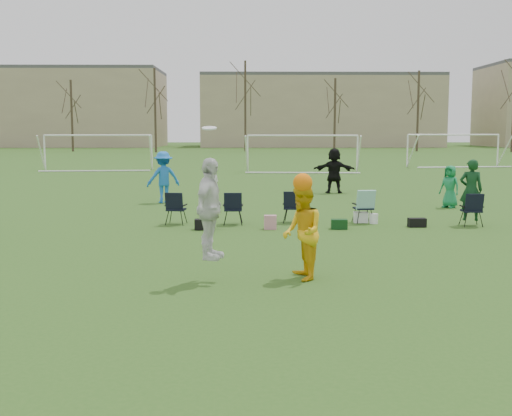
{
  "coord_description": "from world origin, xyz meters",
  "views": [
    {
      "loc": [
        0.44,
        -10.74,
        2.81
      ],
      "look_at": [
        0.58,
        1.95,
        1.25
      ],
      "focal_mm": 45.0,
      "sensor_mm": 36.0,
      "label": 1
    }
  ],
  "objects_px": {
    "goal_right": "(453,141)",
    "fielder_green_far": "(450,187)",
    "fielder_blue": "(163,177)",
    "fielder_black": "(334,171)",
    "goal_mid": "(302,143)",
    "center_contest": "(261,221)",
    "goal_left": "(98,142)"
  },
  "relations": [
    {
      "from": "fielder_black",
      "to": "goal_left",
      "type": "height_order",
      "value": "goal_left"
    },
    {
      "from": "goal_mid",
      "to": "fielder_blue",
      "type": "bearing_deg",
      "value": -106.58
    },
    {
      "from": "fielder_blue",
      "to": "goal_right",
      "type": "relative_size",
      "value": 0.27
    },
    {
      "from": "goal_mid",
      "to": "goal_right",
      "type": "bearing_deg",
      "value": 30.57
    },
    {
      "from": "fielder_blue",
      "to": "fielder_black",
      "type": "xyz_separation_m",
      "value": [
        7.05,
        3.75,
        0.01
      ]
    },
    {
      "from": "center_contest",
      "to": "goal_left",
      "type": "distance_m",
      "value": 34.73
    },
    {
      "from": "center_contest",
      "to": "goal_left",
      "type": "xyz_separation_m",
      "value": [
        -10.67,
        33.04,
        0.79
      ]
    },
    {
      "from": "goal_mid",
      "to": "goal_right",
      "type": "height_order",
      "value": "same"
    },
    {
      "from": "goal_right",
      "to": "goal_left",
      "type": "bearing_deg",
      "value": -179.25
    },
    {
      "from": "fielder_blue",
      "to": "goal_right",
      "type": "distance_m",
      "value": 30.69
    },
    {
      "from": "goal_left",
      "to": "goal_mid",
      "type": "distance_m",
      "value": 14.14
    },
    {
      "from": "goal_left",
      "to": "goal_right",
      "type": "bearing_deg",
      "value": 3.75
    },
    {
      "from": "fielder_blue",
      "to": "fielder_green_far",
      "type": "height_order",
      "value": "fielder_blue"
    },
    {
      "from": "fielder_green_far",
      "to": "goal_left",
      "type": "height_order",
      "value": "goal_left"
    },
    {
      "from": "fielder_green_far",
      "to": "goal_mid",
      "type": "bearing_deg",
      "value": 147.73
    },
    {
      "from": "goal_left",
      "to": "fielder_blue",
      "type": "bearing_deg",
      "value": -75.48
    },
    {
      "from": "center_contest",
      "to": "goal_right",
      "type": "relative_size",
      "value": 0.39
    },
    {
      "from": "center_contest",
      "to": "goal_right",
      "type": "height_order",
      "value": "center_contest"
    },
    {
      "from": "fielder_black",
      "to": "goal_mid",
      "type": "relative_size",
      "value": 0.27
    },
    {
      "from": "goal_right",
      "to": "fielder_green_far",
      "type": "bearing_deg",
      "value": -115.85
    },
    {
      "from": "fielder_green_far",
      "to": "goal_mid",
      "type": "distance_m",
      "value": 20.23
    },
    {
      "from": "fielder_blue",
      "to": "goal_left",
      "type": "relative_size",
      "value": 0.27
    },
    {
      "from": "fielder_black",
      "to": "goal_left",
      "type": "relative_size",
      "value": 0.27
    },
    {
      "from": "fielder_black",
      "to": "goal_left",
      "type": "xyz_separation_m",
      "value": [
        -14.22,
        16.46,
        0.93
      ]
    },
    {
      "from": "fielder_green_far",
      "to": "fielder_black",
      "type": "xyz_separation_m",
      "value": [
        -3.46,
        5.41,
        0.24
      ]
    },
    {
      "from": "fielder_black",
      "to": "goal_mid",
      "type": "distance_m",
      "value": 14.49
    },
    {
      "from": "fielder_green_far",
      "to": "goal_right",
      "type": "distance_m",
      "value": 27.2
    },
    {
      "from": "fielder_blue",
      "to": "goal_left",
      "type": "distance_m",
      "value": 21.46
    },
    {
      "from": "fielder_black",
      "to": "goal_right",
      "type": "distance_m",
      "value": 23.63
    },
    {
      "from": "goal_left",
      "to": "fielder_black",
      "type": "bearing_deg",
      "value": -54.18
    },
    {
      "from": "goal_mid",
      "to": "fielder_green_far",
      "type": "bearing_deg",
      "value": -75.52
    },
    {
      "from": "fielder_blue",
      "to": "center_contest",
      "type": "bearing_deg",
      "value": 82.52
    }
  ]
}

